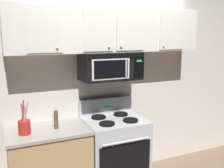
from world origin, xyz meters
TOP-DOWN VIEW (x-y plane):
  - back_wall at (0.00, 0.79)m, footprint 5.20×0.10m
  - stove_range at (0.00, 0.42)m, footprint 0.76×0.69m
  - over_range_microwave at (-0.00, 0.54)m, footprint 0.76×0.43m
  - upper_cabinets at (-0.00, 0.57)m, footprint 2.50×0.36m
  - counter_segment at (-0.84, 0.43)m, footprint 0.93×0.65m
  - utensil_crock_red at (-1.10, 0.37)m, footprint 0.13×0.13m
  - salt_shaker at (-0.72, 0.60)m, footprint 0.05×0.05m
  - pepper_mill at (-0.74, 0.39)m, footprint 0.05×0.05m

SIDE VIEW (x-z plane):
  - counter_segment at x=-0.84m, z-range 0.00..0.90m
  - stove_range at x=0.00m, z-range -0.09..1.03m
  - salt_shaker at x=-0.72m, z-range 0.90..1.02m
  - utensil_crock_red at x=-1.10m, z-range 0.80..1.19m
  - pepper_mill at x=-0.74m, z-range 0.90..1.12m
  - back_wall at x=0.00m, z-range 0.00..2.70m
  - over_range_microwave at x=0.00m, z-range 1.40..1.75m
  - upper_cabinets at x=0.00m, z-range 1.75..2.30m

